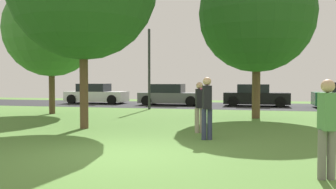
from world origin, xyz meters
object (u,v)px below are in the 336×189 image
person_thrower (199,105)px  person_bystander (327,124)px  maple_tree_near (257,14)px  parked_car_grey (171,95)px  oak_tree_center (51,30)px  parked_car_black (256,96)px  street_lamp_post (149,69)px  person_catcher (207,105)px  frisbee_disc (204,89)px  parked_car_white (96,94)px

person_thrower → person_bystander: size_ratio=0.95×
maple_tree_near → parked_car_grey: bearing=126.8°
oak_tree_center → parked_car_grey: oak_tree_center is taller
oak_tree_center → parked_car_black: bearing=38.3°
oak_tree_center → person_bystander: oak_tree_center is taller
street_lamp_post → person_bystander: bearing=-62.5°
person_bystander → parked_car_grey: bearing=7.6°
person_catcher → street_lamp_post: street_lamp_post is taller
frisbee_disc → parked_car_white: (-9.44, 13.47, -0.76)m
parked_car_black → street_lamp_post: street_lamp_post is taller
person_bystander → street_lamp_post: (-6.98, 13.41, 1.32)m
person_bystander → parked_car_black: person_bystander is taller
person_thrower → street_lamp_post: bearing=-171.5°
person_bystander → street_lamp_post: 15.17m
parked_car_grey → parked_car_white: bearing=176.4°
maple_tree_near → frisbee_disc: 6.76m
person_catcher → parked_car_grey: bearing=-0.4°
person_bystander → street_lamp_post: bearing=14.0°
street_lamp_post → person_thrower: bearing=-64.2°
parked_car_black → oak_tree_center: bearing=-141.7°
oak_tree_center → street_lamp_post: 5.67m
parked_car_black → parked_car_grey: bearing=-177.4°
parked_car_black → person_thrower: bearing=-97.9°
parked_car_white → street_lamp_post: bearing=-38.9°
person_catcher → parked_car_grey: 14.14m
person_thrower → parked_car_black: 12.62m
oak_tree_center → parked_car_black: oak_tree_center is taller
oak_tree_center → parked_car_black: 12.86m
frisbee_disc → parked_car_black: size_ratio=0.08×
oak_tree_center → street_lamp_post: oak_tree_center is taller
maple_tree_near → frisbee_disc: bearing=-104.1°
parked_car_grey → parked_car_black: (5.45, 0.25, 0.00)m
person_catcher → frisbee_disc: size_ratio=5.37×
oak_tree_center → person_thrower: 9.88m
maple_tree_near → person_catcher: (-1.34, -6.23, -3.51)m
parked_car_grey → parked_car_black: size_ratio=1.03×
maple_tree_near → frisbee_disc: maple_tree_near is taller
frisbee_disc → oak_tree_center: bearing=145.4°
parked_car_white → person_bystander: bearing=-55.4°
maple_tree_near → person_bystander: maple_tree_near is taller
person_catcher → person_bystander: bearing=-162.9°
person_thrower → street_lamp_post: size_ratio=0.36×
person_bystander → person_thrower: bearing=16.9°
oak_tree_center → street_lamp_post: bearing=43.4°
maple_tree_near → person_thrower: (-1.74, -4.96, -3.60)m
parked_car_black → street_lamp_post: 7.25m
person_catcher → frisbee_disc: bearing=-0.0°
person_catcher → parked_car_grey: (-4.12, 13.52, -0.34)m
oak_tree_center → person_bystander: size_ratio=3.78×
person_catcher → person_bystander: (2.48, -3.63, -0.04)m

